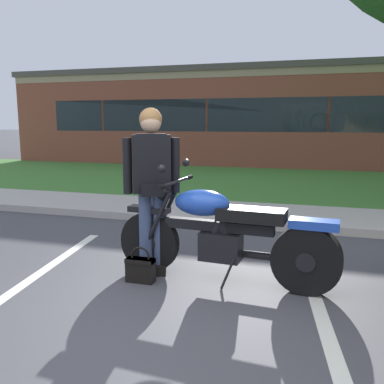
{
  "coord_description": "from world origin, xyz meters",
  "views": [
    {
      "loc": [
        1.04,
        -2.59,
        1.56
      ],
      "look_at": [
        -0.18,
        1.45,
        0.85
      ],
      "focal_mm": 38.81,
      "sensor_mm": 36.0,
      "label": 1
    }
  ],
  "objects_px": {
    "handbag": "(140,268)",
    "hedge_center_left": "(329,150)",
    "hedge_left": "(217,148)",
    "rider_person": "(152,179)",
    "brick_building": "(326,118)",
    "motorcycle": "(232,235)"
  },
  "relations": [
    {
      "from": "rider_person",
      "to": "handbag",
      "type": "xyz_separation_m",
      "value": [
        -0.02,
        -0.28,
        -0.85
      ]
    },
    {
      "from": "rider_person",
      "to": "hedge_center_left",
      "type": "relative_size",
      "value": 0.56
    },
    {
      "from": "handbag",
      "to": "motorcycle",
      "type": "bearing_deg",
      "value": 16.18
    },
    {
      "from": "hedge_left",
      "to": "handbag",
      "type": "bearing_deg",
      "value": -80.47
    },
    {
      "from": "handbag",
      "to": "hedge_left",
      "type": "distance_m",
      "value": 10.94
    },
    {
      "from": "hedge_left",
      "to": "hedge_center_left",
      "type": "height_order",
      "value": "same"
    },
    {
      "from": "rider_person",
      "to": "hedge_center_left",
      "type": "xyz_separation_m",
      "value": [
        1.95,
        10.5,
        -0.34
      ]
    },
    {
      "from": "hedge_left",
      "to": "hedge_center_left",
      "type": "distance_m",
      "value": 3.77
    },
    {
      "from": "handbag",
      "to": "hedge_center_left",
      "type": "height_order",
      "value": "hedge_center_left"
    },
    {
      "from": "handbag",
      "to": "brick_building",
      "type": "bearing_deg",
      "value": 83.27
    },
    {
      "from": "hedge_center_left",
      "to": "motorcycle",
      "type": "bearing_deg",
      "value": -95.99
    },
    {
      "from": "hedge_center_left",
      "to": "hedge_left",
      "type": "bearing_deg",
      "value": 180.0
    },
    {
      "from": "rider_person",
      "to": "brick_building",
      "type": "xyz_separation_m",
      "value": [
        1.87,
        15.75,
        0.74
      ]
    },
    {
      "from": "hedge_center_left",
      "to": "brick_building",
      "type": "bearing_deg",
      "value": 90.79
    },
    {
      "from": "motorcycle",
      "to": "handbag",
      "type": "height_order",
      "value": "motorcycle"
    },
    {
      "from": "motorcycle",
      "to": "hedge_center_left",
      "type": "xyz_separation_m",
      "value": [
        1.1,
        10.53,
        0.17
      ]
    },
    {
      "from": "motorcycle",
      "to": "brick_building",
      "type": "relative_size",
      "value": 0.1
    },
    {
      "from": "motorcycle",
      "to": "brick_building",
      "type": "xyz_separation_m",
      "value": [
        1.03,
        15.78,
        1.25
      ]
    },
    {
      "from": "motorcycle",
      "to": "hedge_center_left",
      "type": "bearing_deg",
      "value": 84.01
    },
    {
      "from": "hedge_left",
      "to": "brick_building",
      "type": "bearing_deg",
      "value": 54.83
    },
    {
      "from": "handbag",
      "to": "brick_building",
      "type": "height_order",
      "value": "brick_building"
    },
    {
      "from": "brick_building",
      "to": "handbag",
      "type": "bearing_deg",
      "value": -96.73
    }
  ]
}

